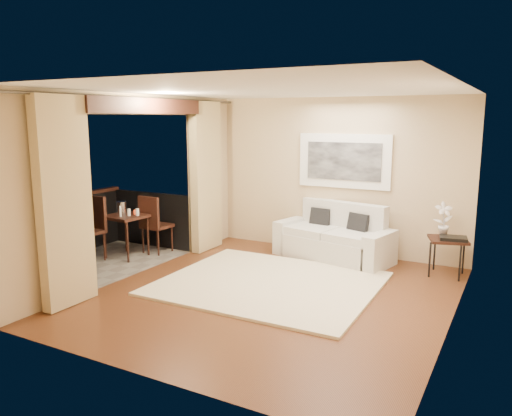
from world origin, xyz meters
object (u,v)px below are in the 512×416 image
Objects in this scene: orchid at (444,219)px; sofa at (335,239)px; balcony_chair_near at (92,223)px; side_table at (448,242)px; balcony_chair_far at (153,220)px; ice_bucket at (122,207)px; bistro_table at (126,220)px.

sofa is at bearing -177.64° from orchid.
sofa is 4.08m from balcony_chair_near.
side_table is 0.65× the size of balcony_chair_far.
sofa is 1.77m from orchid.
balcony_chair_far is at bearing 34.15° from ice_bucket.
balcony_chair_far is (0.25, 0.39, -0.05)m from bistro_table.
sofa is 1.81m from side_table.
balcony_chair_far is at bearing -145.05° from sofa.
balcony_chair_far reaches higher than sofa.
sofa is at bearing -154.22° from balcony_chair_far.
orchid reaches higher than balcony_chair_near.
ice_bucket reaches higher than bistro_table.
orchid is (1.69, 0.07, 0.50)m from sofa.
orchid is at bearing -161.39° from balcony_chair_far.
orchid reaches higher than ice_bucket.
orchid is at bearing 17.56° from ice_bucket.
orchid reaches higher than bistro_table.
bistro_table reaches higher than side_table.
side_table is at bearing -163.52° from balcony_chair_far.
side_table is 0.62× the size of balcony_chair_near.
ice_bucket is (-0.43, -0.29, 0.24)m from balcony_chair_far.
sofa is 2.84× the size of bistro_table.
orchid is 0.51× the size of balcony_chair_far.
ice_bucket is (-0.17, 0.10, 0.18)m from bistro_table.
balcony_chair_near is at bearing -158.16° from orchid.
balcony_chair_near is 0.58m from ice_bucket.
side_table is 0.37m from orchid.
bistro_table is 0.68× the size of balcony_chair_near.
balcony_chair_far is (-4.70, -1.14, 0.08)m from side_table.
balcony_chair_far is 0.57m from ice_bucket.
side_table is 5.34m from ice_bucket.
balcony_chair_near reaches higher than ice_bucket.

